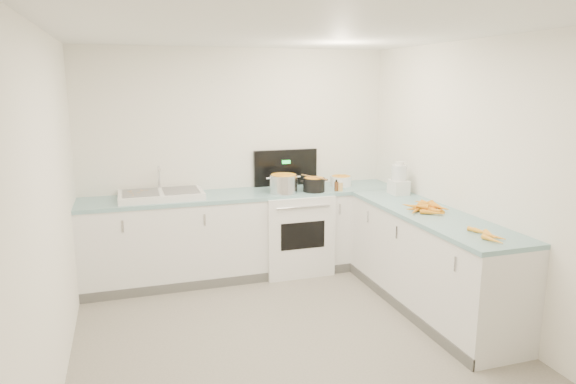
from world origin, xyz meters
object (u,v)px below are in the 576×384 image
object	(u,v)px
steel_pot	(284,185)
food_processor	(399,180)
sink	(161,195)
spice_jar	(340,187)
black_pot	(314,186)
mixing_bowl	(341,181)
extract_bottle	(336,186)
stove	(293,230)

from	to	relation	value
steel_pot	food_processor	distance (m)	1.25
sink	spice_jar	xyz separation A→B (m)	(1.93, -0.23, 0.01)
sink	black_pot	bearing A→B (deg)	-5.77
black_pot	mixing_bowl	size ratio (longest dim) A/B	0.97
spice_jar	extract_bottle	bearing A→B (deg)	165.94
extract_bottle	mixing_bowl	bearing A→B (deg)	56.87
sink	black_pot	world-z (taller)	sink
sink	extract_bottle	xyz separation A→B (m)	(1.89, -0.22, 0.01)
mixing_bowl	food_processor	bearing A→B (deg)	-56.66
spice_jar	sink	bearing A→B (deg)	173.15
stove	extract_bottle	bearing A→B (deg)	-25.16
black_pot	food_processor	size ratio (longest dim) A/B	0.68
stove	mixing_bowl	bearing A→B (deg)	5.47
extract_bottle	spice_jar	xyz separation A→B (m)	(0.05, -0.01, -0.00)
sink	food_processor	distance (m)	2.53
stove	food_processor	size ratio (longest dim) A/B	3.83
sink	spice_jar	size ratio (longest dim) A/B	8.88
food_processor	stove	bearing A→B (deg)	151.12
extract_bottle	spice_jar	bearing A→B (deg)	-14.06
steel_pot	extract_bottle	distance (m)	0.60
steel_pot	spice_jar	size ratio (longest dim) A/B	3.13
stove	sink	world-z (taller)	stove
black_pot	extract_bottle	distance (m)	0.25
stove	black_pot	world-z (taller)	stove
mixing_bowl	food_processor	size ratio (longest dim) A/B	0.70
stove	mixing_bowl	size ratio (longest dim) A/B	5.49
black_pot	food_processor	world-z (taller)	food_processor
stove	mixing_bowl	xyz separation A→B (m)	(0.61, 0.06, 0.52)
sink	mixing_bowl	size ratio (longest dim) A/B	3.47
mixing_bowl	extract_bottle	xyz separation A→B (m)	(-0.17, -0.26, -0.00)
steel_pot	spice_jar	xyz separation A→B (m)	(0.64, -0.09, -0.04)
stove	black_pot	xyz separation A→B (m)	(0.19, -0.15, 0.53)
food_processor	spice_jar	bearing A→B (deg)	147.19
mixing_bowl	extract_bottle	size ratio (longest dim) A/B	2.35
steel_pot	spice_jar	bearing A→B (deg)	-8.11
stove	spice_jar	bearing A→B (deg)	-24.17
food_processor	mixing_bowl	bearing A→B (deg)	123.34
black_pot	spice_jar	size ratio (longest dim) A/B	2.49
black_pot	extract_bottle	xyz separation A→B (m)	(0.24, -0.05, -0.01)
sink	extract_bottle	bearing A→B (deg)	-6.67
black_pot	sink	bearing A→B (deg)	174.23
mixing_bowl	extract_bottle	world-z (taller)	mixing_bowl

